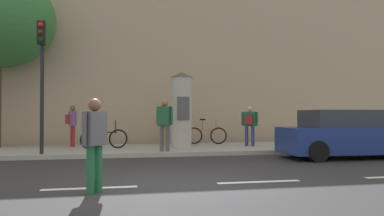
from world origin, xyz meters
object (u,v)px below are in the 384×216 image
object	(u,v)px
parked_car_silver	(350,135)
bicycle_leaning	(104,138)
pedestrian_in_light_jacket	(95,138)
pedestrian_near_pole	(72,122)
pedestrian_in_red_top	(164,123)
bicycle_upright	(206,135)
poster_column	(181,109)
traffic_light	(42,65)
pedestrian_tallest	(165,120)
pedestrian_with_bag	(250,122)

from	to	relation	value
parked_car_silver	bicycle_leaning	bearing A→B (deg)	157.40
pedestrian_in_light_jacket	pedestrian_near_pole	distance (m)	8.61
pedestrian_in_light_jacket	pedestrian_near_pole	xyz separation A→B (m)	(-1.35, 8.50, 0.13)
pedestrian_near_pole	pedestrian_in_red_top	xyz separation A→B (m)	(3.70, 0.47, -0.08)
pedestrian_near_pole	bicycle_leaning	bearing A→B (deg)	-42.58
bicycle_upright	parked_car_silver	distance (m)	6.01
poster_column	bicycle_upright	world-z (taller)	poster_column
traffic_light	pedestrian_in_light_jacket	xyz separation A→B (m)	(1.99, -5.74, -2.02)
pedestrian_tallest	bicycle_leaning	size ratio (longest dim) A/B	1.04
pedestrian_in_light_jacket	bicycle_leaning	distance (m)	7.34
pedestrian_tallest	parked_car_silver	xyz separation A→B (m)	(5.85, -1.90, -0.47)
pedestrian_tallest	bicycle_leaning	world-z (taller)	pedestrian_tallest
bicycle_leaning	traffic_light	bearing A→B (deg)	-140.58
poster_column	pedestrian_in_light_jacket	world-z (taller)	poster_column
traffic_light	pedestrian_with_bag	distance (m)	8.03
traffic_light	pedestrian_in_red_top	world-z (taller)	traffic_light
pedestrian_tallest	parked_car_silver	size ratio (longest dim) A/B	0.39
traffic_light	pedestrian_tallest	distance (m)	4.39
pedestrian_tallest	parked_car_silver	bearing A→B (deg)	-17.98
pedestrian_tallest	bicycle_upright	bearing A→B (deg)	52.71
pedestrian_tallest	pedestrian_near_pole	size ratio (longest dim) A/B	1.10
pedestrian_in_red_top	pedestrian_near_pole	bearing A→B (deg)	-172.79
traffic_light	pedestrian_tallest	bearing A→B (deg)	2.57
poster_column	pedestrian_in_light_jacket	xyz separation A→B (m)	(-2.88, -7.57, -0.65)
poster_column	pedestrian_tallest	size ratio (longest dim) A/B	1.64
bicycle_upright	parked_car_silver	bearing A→B (deg)	-52.23
pedestrian_in_red_top	bicycle_leaning	xyz separation A→B (m)	(-2.41, -1.65, -0.50)
poster_column	parked_car_silver	xyz separation A→B (m)	(4.97, -3.55, -0.89)
traffic_light	pedestrian_tallest	world-z (taller)	traffic_light
pedestrian_near_pole	pedestrian_with_bag	size ratio (longest dim) A/B	1.02
pedestrian_in_red_top	parked_car_silver	distance (m)	7.41
traffic_light	parked_car_silver	size ratio (longest dim) A/B	0.91
poster_column	pedestrian_with_bag	bearing A→B (deg)	-3.77
pedestrian_tallest	bicycle_upright	world-z (taller)	pedestrian_tallest
pedestrian_in_light_jacket	bicycle_upright	distance (m)	9.73
pedestrian_in_light_jacket	pedestrian_in_red_top	xyz separation A→B (m)	(2.35, 8.97, 0.05)
pedestrian_with_bag	bicycle_upright	xyz separation A→B (m)	(-1.46, 1.38, -0.58)
bicycle_leaning	bicycle_upright	world-z (taller)	same
pedestrian_with_bag	traffic_light	bearing A→B (deg)	-167.82
pedestrian_in_red_top	parked_car_silver	xyz separation A→B (m)	(5.51, -4.94, -0.29)
pedestrian_tallest	pedestrian_with_bag	bearing A→B (deg)	21.98
pedestrian_tallest	traffic_light	bearing A→B (deg)	-177.43
pedestrian_in_light_jacket	pedestrian_in_red_top	bearing A→B (deg)	75.32
poster_column	pedestrian_tallest	bearing A→B (deg)	-117.96
poster_column	parked_car_silver	bearing A→B (deg)	-35.50
pedestrian_near_pole	pedestrian_in_red_top	world-z (taller)	pedestrian_near_pole
pedestrian_in_light_jacket	pedestrian_near_pole	bearing A→B (deg)	99.01
poster_column	pedestrian_in_red_top	size ratio (longest dim) A/B	1.95
poster_column	bicycle_upright	bearing A→B (deg)	42.83
poster_column	bicycle_leaning	bearing A→B (deg)	-175.19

